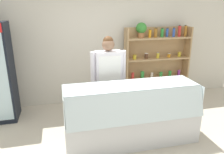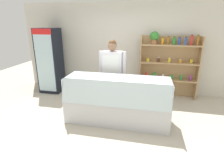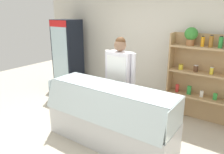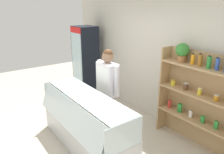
{
  "view_description": "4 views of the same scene",
  "coord_description": "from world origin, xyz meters",
  "px_view_note": "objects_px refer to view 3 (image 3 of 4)",
  "views": [
    {
      "loc": [
        -1.13,
        -3.07,
        2.22
      ],
      "look_at": [
        -0.26,
        0.51,
        1.03
      ],
      "focal_mm": 35.0,
      "sensor_mm": 36.0,
      "label": 1
    },
    {
      "loc": [
        0.58,
        -3.35,
        2.13
      ],
      "look_at": [
        -0.25,
        0.58,
        0.86
      ],
      "focal_mm": 28.0,
      "sensor_mm": 36.0,
      "label": 2
    },
    {
      "loc": [
        1.89,
        -2.61,
        2.18
      ],
      "look_at": [
        -0.33,
        0.55,
        1.0
      ],
      "focal_mm": 35.0,
      "sensor_mm": 36.0,
      "label": 3
    },
    {
      "loc": [
        3.09,
        -1.61,
        2.53
      ],
      "look_at": [
        -0.05,
        0.67,
        1.24
      ],
      "focal_mm": 35.0,
      "sensor_mm": 36.0,
      "label": 4
    }
  ],
  "objects_px": {
    "shelving_unit": "(210,73)",
    "deli_display_case": "(110,126)",
    "shop_clerk": "(120,74)",
    "drinks_fridge": "(68,57)"
  },
  "relations": [
    {
      "from": "deli_display_case",
      "to": "shop_clerk",
      "type": "height_order",
      "value": "shop_clerk"
    },
    {
      "from": "shelving_unit",
      "to": "deli_display_case",
      "type": "relative_size",
      "value": 0.85
    },
    {
      "from": "shelving_unit",
      "to": "shop_clerk",
      "type": "height_order",
      "value": "shelving_unit"
    },
    {
      "from": "shelving_unit",
      "to": "deli_display_case",
      "type": "bearing_deg",
      "value": -124.72
    },
    {
      "from": "deli_display_case",
      "to": "shelving_unit",
      "type": "bearing_deg",
      "value": 55.28
    },
    {
      "from": "drinks_fridge",
      "to": "shop_clerk",
      "type": "relative_size",
      "value": 1.14
    },
    {
      "from": "shop_clerk",
      "to": "shelving_unit",
      "type": "bearing_deg",
      "value": 35.89
    },
    {
      "from": "drinks_fridge",
      "to": "shop_clerk",
      "type": "height_order",
      "value": "drinks_fridge"
    },
    {
      "from": "shelving_unit",
      "to": "deli_display_case",
      "type": "distance_m",
      "value": 2.15
    },
    {
      "from": "deli_display_case",
      "to": "shop_clerk",
      "type": "bearing_deg",
      "value": 109.72
    }
  ]
}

